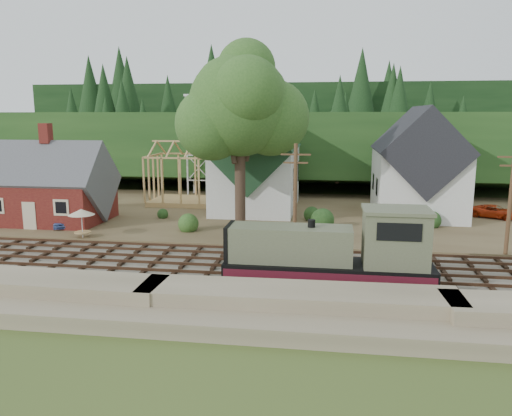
# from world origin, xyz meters

# --- Properties ---
(ground) EXTENTS (140.00, 140.00, 0.00)m
(ground) POSITION_xyz_m (0.00, 0.00, 0.00)
(ground) COLOR #384C1E
(ground) RESTS_ON ground
(embankment) EXTENTS (64.00, 5.00, 1.60)m
(embankment) POSITION_xyz_m (0.00, -8.50, 0.00)
(embankment) COLOR #7F7259
(embankment) RESTS_ON ground
(railroad_bed) EXTENTS (64.00, 11.00, 0.16)m
(railroad_bed) POSITION_xyz_m (0.00, 0.00, 0.08)
(railroad_bed) COLOR #726B5B
(railroad_bed) RESTS_ON ground
(village_flat) EXTENTS (64.00, 26.00, 0.30)m
(village_flat) POSITION_xyz_m (0.00, 18.00, 0.15)
(village_flat) COLOR brown
(village_flat) RESTS_ON ground
(hillside) EXTENTS (70.00, 28.96, 12.74)m
(hillside) POSITION_xyz_m (0.00, 42.00, 0.00)
(hillside) COLOR #1E3F19
(hillside) RESTS_ON ground
(ridge) EXTENTS (80.00, 20.00, 12.00)m
(ridge) POSITION_xyz_m (0.00, 58.00, 0.00)
(ridge) COLOR black
(ridge) RESTS_ON ground
(depot) EXTENTS (10.80, 7.41, 9.00)m
(depot) POSITION_xyz_m (-16.00, 11.00, 3.21)
(depot) COLOR #511214
(depot) RESTS_ON village_flat
(church) EXTENTS (8.40, 15.17, 13.00)m
(church) POSITION_xyz_m (2.00, 19.68, 5.18)
(church) COLOR silver
(church) RESTS_ON village_flat
(farmhouse) EXTENTS (8.40, 10.80, 10.60)m
(farmhouse) POSITION_xyz_m (18.00, 19.00, 4.87)
(farmhouse) COLOR silver
(farmhouse) RESTS_ON village_flat
(timber_frame) EXTENTS (8.20, 6.20, 6.99)m
(timber_frame) POSITION_xyz_m (-6.00, 22.00, 3.27)
(timber_frame) COLOR tan
(timber_frame) RESTS_ON village_flat
(lattice_tower) EXTENTS (3.20, 3.20, 12.12)m
(lattice_tower) POSITION_xyz_m (-6.00, 28.00, 10.03)
(lattice_tower) COLOR silver
(lattice_tower) RESTS_ON village_flat
(big_tree) EXTENTS (10.90, 8.40, 14.70)m
(big_tree) POSITION_xyz_m (2.17, 10.08, 10.22)
(big_tree) COLOR #38281E
(big_tree) RESTS_ON village_flat
(telegraph_pole_near) EXTENTS (2.20, 0.28, 8.00)m
(telegraph_pole_near) POSITION_xyz_m (7.00, 5.20, 4.25)
(telegraph_pole_near) COLOR #4C331E
(telegraph_pole_near) RESTS_ON ground
(telegraph_pole_far) EXTENTS (2.20, 0.28, 8.00)m
(telegraph_pole_far) POSITION_xyz_m (22.00, 5.20, 4.25)
(telegraph_pole_far) COLOR #4C331E
(telegraph_pole_far) RESTS_ON ground
(locomotive) EXTENTS (11.84, 2.96, 4.74)m
(locomotive) POSITION_xyz_m (9.95, -3.00, 2.10)
(locomotive) COLOR black
(locomotive) RESTS_ON railroad_bed
(car_blue) EXTENTS (2.65, 3.59, 1.14)m
(car_blue) POSITION_xyz_m (-13.76, 8.80, 0.87)
(car_blue) COLOR #5B78C3
(car_blue) RESTS_ON village_flat
(car_green) EXTENTS (4.17, 2.66, 1.30)m
(car_green) POSITION_xyz_m (-19.33, 9.57, 0.95)
(car_green) COLOR #6E9466
(car_green) RESTS_ON village_flat
(car_red) EXTENTS (4.77, 3.78, 1.20)m
(car_red) POSITION_xyz_m (25.29, 18.57, 0.90)
(car_red) COLOR red
(car_red) RESTS_ON village_flat
(patio_set) EXTENTS (2.08, 2.08, 2.32)m
(patio_set) POSITION_xyz_m (-10.14, 5.50, 2.27)
(patio_set) COLOR silver
(patio_set) RESTS_ON village_flat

